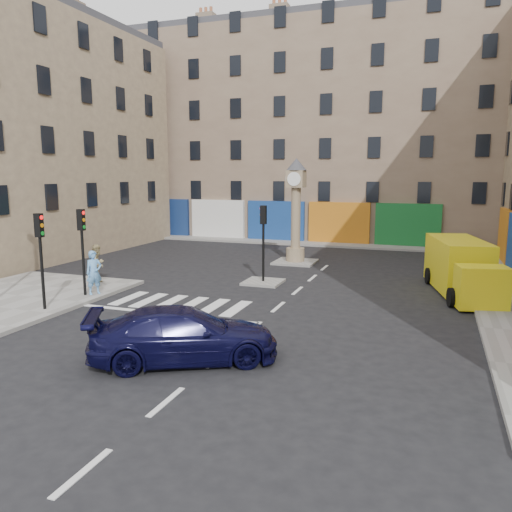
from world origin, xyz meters
The scene contains 15 objects.
ground centered at (0.00, 0.00, 0.00)m, with size 120.00×120.00×0.00m, color black.
sidewalk_right centered at (8.70, 10.00, 0.07)m, with size 2.60×30.00×0.15m, color gray.
sidewalk_far centered at (-4.00, 22.20, 0.07)m, with size 32.00×2.40×0.15m, color gray.
island_near centered at (-2.00, 8.00, 0.06)m, with size 1.80×1.80×0.12m, color gray.
island_far centered at (-2.00, 14.00, 0.06)m, with size 2.40×2.40×0.12m, color gray.
building_far centered at (-4.00, 28.00, 8.50)m, with size 32.00×10.00×17.00m, color #866F59.
building_left centered at (-19.00, 12.00, 7.50)m, with size 8.00×20.00×15.00m, color tan.
traffic_light_left_near centered at (-8.30, 0.20, 2.62)m, with size 0.28×0.22×3.70m.
traffic_light_left_far centered at (-8.30, 2.60, 2.62)m, with size 0.28×0.22×3.70m.
traffic_light_island centered at (-2.00, 8.00, 2.59)m, with size 0.28×0.22×3.70m.
clock_pillar centered at (-2.00, 14.00, 3.55)m, with size 1.20×1.20×6.10m.
navy_sedan centered at (-0.83, -2.49, 0.78)m, with size 2.17×5.35×1.55m, color black.
yellow_van centered at (7.01, 9.02, 1.18)m, with size 3.31×6.77×2.37m.
pedestrian_blue centered at (-8.00, 2.88, 1.10)m, with size 0.69×0.46×1.90m, color #63A4E4.
pedestrian_tan centered at (-9.26, 4.81, 1.08)m, with size 0.90×0.70×1.86m, color tan.
Camera 1 is at (5.70, -14.69, 5.33)m, focal length 35.00 mm.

